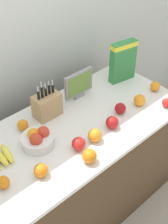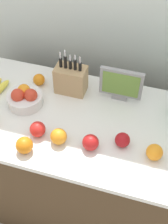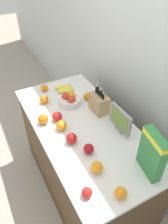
% 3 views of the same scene
% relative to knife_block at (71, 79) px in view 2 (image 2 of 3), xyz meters
% --- Properties ---
extents(ground_plane, '(14.00, 14.00, 0.00)m').
position_rel_knife_block_xyz_m(ground_plane, '(0.09, -0.21, -0.97)').
color(ground_plane, '#B2A899').
extents(counter, '(1.51, 0.74, 0.88)m').
position_rel_knife_block_xyz_m(counter, '(0.09, -0.21, -0.53)').
color(counter, '#4C3823').
rests_on(counter, ground_plane).
extents(knife_block, '(0.18, 0.11, 0.28)m').
position_rel_knife_block_xyz_m(knife_block, '(0.00, 0.00, 0.00)').
color(knife_block, tan).
rests_on(knife_block, counter).
extents(small_monitor, '(0.24, 0.03, 0.21)m').
position_rel_knife_block_xyz_m(small_monitor, '(0.29, 0.01, 0.03)').
color(small_monitor, gray).
rests_on(small_monitor, counter).
extents(fruit_bowl, '(0.20, 0.20, 0.12)m').
position_rel_knife_block_xyz_m(fruit_bowl, '(-0.21, -0.18, -0.04)').
color(fruit_bowl, silver).
rests_on(fruit_bowl, counter).
extents(apple_rear, '(0.08, 0.08, 0.08)m').
position_rel_knife_block_xyz_m(apple_rear, '(0.23, -0.38, -0.04)').
color(apple_rear, red).
rests_on(apple_rear, counter).
extents(apple_near_bananas, '(0.08, 0.08, 0.08)m').
position_rel_knife_block_xyz_m(apple_near_bananas, '(0.38, -0.31, -0.05)').
color(apple_near_bananas, '#A31419').
rests_on(apple_near_bananas, counter).
extents(apple_middle, '(0.08, 0.08, 0.08)m').
position_rel_knife_block_xyz_m(apple_middle, '(-0.06, -0.37, -0.04)').
color(apple_middle, red).
rests_on(apple_middle, counter).
extents(orange_mid_right, '(0.09, 0.09, 0.09)m').
position_rel_knife_block_xyz_m(orange_mid_right, '(-0.08, -0.49, -0.04)').
color(orange_mid_right, orange).
rests_on(orange_mid_right, counter).
extents(orange_near_bowl, '(0.07, 0.07, 0.07)m').
position_rel_knife_block_xyz_m(orange_near_bowl, '(-0.20, -0.01, -0.05)').
color(orange_near_bowl, orange).
rests_on(orange_near_bowl, counter).
extents(orange_mid_left, '(0.08, 0.08, 0.08)m').
position_rel_knife_block_xyz_m(orange_mid_left, '(0.06, -0.39, -0.04)').
color(orange_mid_left, orange).
rests_on(orange_mid_left, counter).
extents(orange_front_left, '(0.08, 0.08, 0.08)m').
position_rel_knife_block_xyz_m(orange_front_left, '(0.54, -0.34, -0.04)').
color(orange_front_left, orange).
rests_on(orange_front_left, counter).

